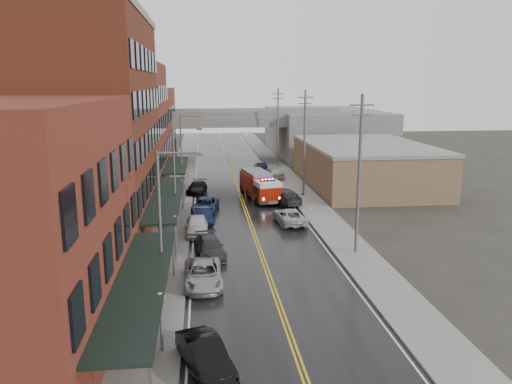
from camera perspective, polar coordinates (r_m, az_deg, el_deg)
ground at (r=24.23m, az=5.19°, el=-19.44°), size 220.00×220.00×0.00m
road at (r=51.93m, az=-1.28°, el=-1.85°), size 11.00×160.00×0.02m
sidewalk_left at (r=51.83m, az=-9.35°, el=-1.97°), size 3.00×160.00×0.15m
sidewalk_right at (r=53.02m, az=6.61°, el=-1.57°), size 3.00×160.00×0.15m
curb_left at (r=51.76m, az=-7.52°, el=-1.93°), size 0.30×160.00×0.15m
curb_right at (r=52.68m, az=4.86°, el=-1.62°), size 0.30×160.00×0.15m
brick_building_a at (r=26.67m, az=-25.80°, el=-3.56°), size 9.00×18.00×12.00m
brick_building_b at (r=44.26m, az=-18.07°, el=6.89°), size 9.00×20.00×18.00m
brick_building_c at (r=61.56m, az=-14.70°, el=7.06°), size 9.00×15.00×15.00m
brick_building_far at (r=78.98m, az=-12.82°, el=7.14°), size 9.00×20.00×12.00m
tan_building at (r=64.31m, az=12.30°, el=2.89°), size 14.00×22.00×5.00m
right_far_block at (r=93.29m, az=7.72°, el=6.85°), size 18.00×30.00×8.00m
awning_0 at (r=26.26m, az=-12.98°, el=-9.79°), size 2.60×16.00×3.09m
awning_1 at (r=44.38m, az=-10.19°, el=-0.55°), size 2.60×18.00×3.09m
awning_2 at (r=61.53m, az=-9.11°, el=3.06°), size 2.60×13.00×3.09m
globe_lamp_0 at (r=24.59m, az=-10.85°, el=-12.99°), size 0.44×0.44×3.12m
globe_lamp_1 at (r=37.70m, az=-9.20°, el=-3.88°), size 0.44×0.44×3.12m
globe_lamp_2 at (r=51.29m, az=-8.43°, el=0.47°), size 0.44×0.44×3.12m
street_lamp_0 at (r=29.25m, az=-10.46°, el=-2.84°), size 2.64×0.22×9.00m
street_lamp_1 at (r=44.87m, az=-9.01°, el=2.49°), size 2.64×0.22×9.00m
street_lamp_2 at (r=60.69m, az=-8.31°, el=5.06°), size 2.64×0.22×9.00m
utility_pole_0 at (r=37.54m, az=11.71°, el=2.21°), size 1.80×0.24×12.00m
utility_pole_1 at (r=56.71m, az=5.56°, el=5.77°), size 1.80×0.24×12.00m
utility_pole_2 at (r=76.31m, az=2.51°, el=7.49°), size 1.80×0.24×12.00m
overpass at (r=82.56m, az=-3.22°, el=7.63°), size 40.00×10.00×7.50m
fire_truck at (r=55.61m, az=0.47°, el=0.80°), size 4.42×8.50×2.98m
parked_car_left_1 at (r=23.73m, az=-5.84°, el=-18.11°), size 2.92×4.76×1.48m
parked_car_left_2 at (r=32.66m, az=-6.08°, el=-9.32°), size 2.49×5.27×1.46m
parked_car_left_3 at (r=37.84m, az=-5.29°, el=-6.29°), size 2.56×4.98×1.38m
parked_car_left_4 at (r=43.06m, az=-6.78°, el=-3.84°), size 2.00×4.79×1.62m
parked_car_left_5 at (r=46.75m, az=-6.09°, el=-2.69°), size 2.08×4.26×1.35m
parked_car_left_6 at (r=50.43m, az=-5.82°, el=-1.53°), size 3.10×5.40×1.42m
parked_car_left_7 at (r=59.08m, az=-6.76°, el=0.49°), size 2.67×5.06×1.40m
parked_car_right_0 at (r=46.26m, az=3.84°, el=-2.76°), size 2.78×5.31×1.43m
parked_car_right_1 at (r=53.80m, az=3.11°, el=-0.48°), size 3.92×6.09×1.64m
parked_car_right_2 at (r=67.65m, az=1.80°, el=2.19°), size 3.33×5.20×1.65m
parked_car_right_3 at (r=73.04m, az=0.55°, el=2.86°), size 1.61×4.36×1.42m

